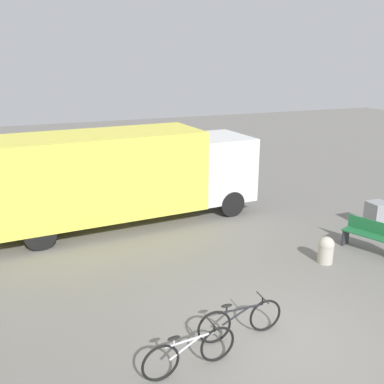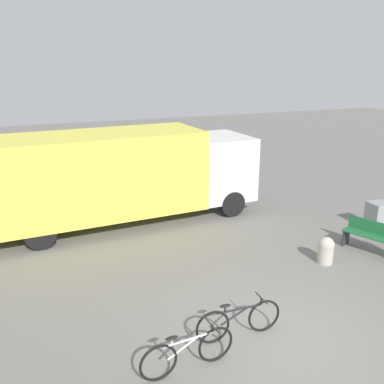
# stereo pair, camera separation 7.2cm
# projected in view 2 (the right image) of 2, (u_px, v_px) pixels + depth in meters

# --- Properties ---
(ground_plane) EXTENTS (60.00, 60.00, 0.00)m
(ground_plane) POSITION_uv_depth(u_px,v_px,m) (287.00, 342.00, 7.78)
(ground_plane) COLOR slate
(delivery_truck) EXTENTS (8.57, 2.81, 2.85)m
(delivery_truck) POSITION_uv_depth(u_px,v_px,m) (121.00, 173.00, 13.07)
(delivery_truck) COLOR #EAE04C
(delivery_truck) RESTS_ON ground
(park_bench) EXTENTS (0.96, 1.64, 0.83)m
(park_bench) POSITION_uv_depth(u_px,v_px,m) (375.00, 236.00, 11.24)
(park_bench) COLOR #1E6638
(park_bench) RESTS_ON ground
(bicycle_near) EXTENTS (1.69, 0.44, 0.74)m
(bicycle_near) POSITION_uv_depth(u_px,v_px,m) (188.00, 352.00, 6.98)
(bicycle_near) COLOR black
(bicycle_near) RESTS_ON ground
(bicycle_middle) EXTENTS (1.70, 0.44, 0.74)m
(bicycle_middle) POSITION_uv_depth(u_px,v_px,m) (239.00, 320.00, 7.83)
(bicycle_middle) COLOR black
(bicycle_middle) RESTS_ON ground
(bollard_near_bench) EXTENTS (0.40, 0.40, 0.70)m
(bollard_near_bench) POSITION_uv_depth(u_px,v_px,m) (326.00, 250.00, 10.70)
(bollard_near_bench) COLOR #B2AD9E
(bollard_near_bench) RESTS_ON ground
(utility_box) EXTENTS (0.56, 0.53, 0.84)m
(utility_box) POSITION_uv_depth(u_px,v_px,m) (377.00, 216.00, 12.84)
(utility_box) COLOR gray
(utility_box) RESTS_ON ground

